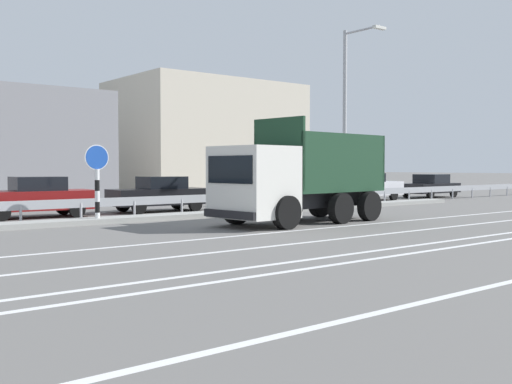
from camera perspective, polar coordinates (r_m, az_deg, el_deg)
The scene contains 16 objects.
ground_plane at distance 20.71m, azimuth -0.91°, elevation -2.91°, with size 320.00×320.00×0.00m, color #605E5B.
lane_strip_0 at distance 19.42m, azimuth 8.10°, elevation -3.28°, with size 55.20×0.16×0.01m, color silver.
lane_strip_1 at distance 17.97m, azimuth 13.31°, elevation -3.78°, with size 55.20×0.16×0.01m, color silver.
lane_strip_2 at distance 16.78m, azimuth 18.93°, elevation -4.28°, with size 55.20×0.16×0.01m, color silver.
lane_strip_3 at distance 16.38m, azimuth 21.22°, elevation -4.47°, with size 55.20×0.16×0.01m, color silver.
median_island at distance 23.01m, azimuth -5.25°, elevation -2.16°, with size 30.36×1.10×0.18m, color gray.
median_guardrail at distance 24.15m, azimuth -7.08°, elevation -0.81°, with size 55.20×0.09×0.78m.
dump_truck at distance 19.96m, azimuth 2.77°, elevation 0.67°, with size 6.86×3.07×3.53m.
median_road_sign at distance 20.92m, azimuth -14.90°, elevation 1.06°, with size 0.86×0.16×2.67m.
street_lamp_1 at distance 27.95m, azimuth 8.72°, elevation 7.79°, with size 0.70×2.19×8.16m.
parked_car_3 at distance 24.05m, azimuth -20.29°, elevation -0.47°, with size 4.44×2.10×1.55m.
parked_car_4 at distance 25.98m, azimuth -9.15°, elevation -0.19°, with size 4.31×1.93×1.51m.
parked_car_5 at distance 29.80m, azimuth 1.61°, elevation -0.00°, with size 4.80×2.04×1.30m.
parked_car_6 at distance 34.31m, azimuth 10.35°, elevation 0.48°, with size 4.85×1.93×1.56m.
parked_car_7 at distance 38.98m, azimuth 16.28°, elevation 0.56°, with size 4.35×2.06×1.46m.
background_building_1 at distance 50.33m, azimuth -4.80°, elevation 5.23°, with size 14.31×10.09×8.80m, color beige.
Camera 1 is at (-12.63, -16.30, 1.92)m, focal length 42.00 mm.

